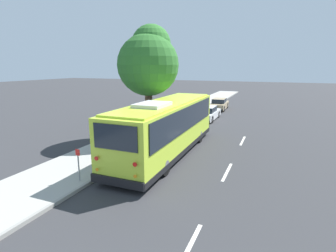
{
  "coord_description": "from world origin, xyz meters",
  "views": [
    {
      "loc": [
        -14.04,
        -5.77,
        5.09
      ],
      "look_at": [
        1.26,
        0.62,
        1.3
      ],
      "focal_mm": 28.0,
      "sensor_mm": 36.0,
      "label": 1
    }
  ],
  "objects_px": {
    "parked_sedan_white": "(208,113)",
    "sign_post_far": "(107,152)",
    "shuttle_bus": "(167,125)",
    "street_tree": "(149,61)",
    "sign_post_near": "(79,164)",
    "parked_sedan_tan": "(219,104)"
  },
  "relations": [
    {
      "from": "parked_sedan_white",
      "to": "sign_post_far",
      "type": "distance_m",
      "value": 14.25
    },
    {
      "from": "shuttle_bus",
      "to": "sign_post_far",
      "type": "distance_m",
      "value": 3.85
    },
    {
      "from": "street_tree",
      "to": "sign_post_near",
      "type": "height_order",
      "value": "street_tree"
    },
    {
      "from": "street_tree",
      "to": "parked_sedan_white",
      "type": "bearing_deg",
      "value": -14.8
    },
    {
      "from": "sign_post_near",
      "to": "sign_post_far",
      "type": "height_order",
      "value": "sign_post_near"
    },
    {
      "from": "street_tree",
      "to": "sign_post_near",
      "type": "relative_size",
      "value": 5.39
    },
    {
      "from": "street_tree",
      "to": "sign_post_near",
      "type": "distance_m",
      "value": 9.2
    },
    {
      "from": "parked_sedan_white",
      "to": "street_tree",
      "type": "bearing_deg",
      "value": 164.95
    },
    {
      "from": "parked_sedan_white",
      "to": "parked_sedan_tan",
      "type": "xyz_separation_m",
      "value": [
        6.61,
        0.26,
        0.01
      ]
    },
    {
      "from": "parked_sedan_white",
      "to": "sign_post_far",
      "type": "relative_size",
      "value": 3.35
    },
    {
      "from": "shuttle_bus",
      "to": "sign_post_far",
      "type": "height_order",
      "value": "shuttle_bus"
    },
    {
      "from": "parked_sedan_white",
      "to": "parked_sedan_tan",
      "type": "height_order",
      "value": "parked_sedan_tan"
    },
    {
      "from": "parked_sedan_tan",
      "to": "sign_post_near",
      "type": "relative_size",
      "value": 3.25
    },
    {
      "from": "sign_post_near",
      "to": "sign_post_far",
      "type": "relative_size",
      "value": 1.03
    },
    {
      "from": "street_tree",
      "to": "sign_post_far",
      "type": "relative_size",
      "value": 5.53
    },
    {
      "from": "shuttle_bus",
      "to": "parked_sedan_white",
      "type": "xyz_separation_m",
      "value": [
        10.97,
        0.33,
        -1.15
      ]
    },
    {
      "from": "shuttle_bus",
      "to": "sign_post_near",
      "type": "relative_size",
      "value": 7.55
    },
    {
      "from": "parked_sedan_tan",
      "to": "street_tree",
      "type": "xyz_separation_m",
      "value": [
        -14.82,
        1.91,
        4.81
      ]
    },
    {
      "from": "sign_post_near",
      "to": "sign_post_far",
      "type": "distance_m",
      "value": 2.05
    },
    {
      "from": "shuttle_bus",
      "to": "street_tree",
      "type": "relative_size",
      "value": 1.4
    },
    {
      "from": "street_tree",
      "to": "parked_sedan_tan",
      "type": "bearing_deg",
      "value": -7.35
    },
    {
      "from": "parked_sedan_white",
      "to": "sign_post_near",
      "type": "distance_m",
      "value": 16.29
    }
  ]
}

